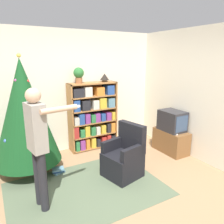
# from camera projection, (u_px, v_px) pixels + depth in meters

# --- Properties ---
(ground_plane) EXTENTS (14.00, 14.00, 0.00)m
(ground_plane) POSITION_uv_depth(u_px,v_px,m) (115.00, 196.00, 3.29)
(ground_plane) COLOR #9E7A56
(wall_back) EXTENTS (8.00, 0.10, 2.60)m
(wall_back) POSITION_uv_depth(u_px,v_px,m) (67.00, 92.00, 4.73)
(wall_back) COLOR silver
(wall_back) RESTS_ON ground_plane
(wall_right) EXTENTS (0.10, 8.00, 2.60)m
(wall_right) POSITION_uv_depth(u_px,v_px,m) (216.00, 98.00, 4.00)
(wall_right) COLOR silver
(wall_right) RESTS_ON ground_plane
(area_rug) EXTENTS (2.36, 1.67, 0.01)m
(area_rug) POSITION_uv_depth(u_px,v_px,m) (87.00, 189.00, 3.46)
(area_rug) COLOR #56664C
(area_rug) RESTS_ON ground_plane
(bookshelf) EXTENTS (1.08, 0.33, 1.50)m
(bookshelf) POSITION_uv_depth(u_px,v_px,m) (93.00, 117.00, 4.89)
(bookshelf) COLOR #A8703D
(bookshelf) RESTS_ON ground_plane
(tv_stand) EXTENTS (0.40, 0.77, 0.49)m
(tv_stand) POSITION_uv_depth(u_px,v_px,m) (171.00, 141.00, 4.78)
(tv_stand) COLOR brown
(tv_stand) RESTS_ON ground_plane
(television) EXTENTS (0.39, 0.55, 0.43)m
(television) POSITION_uv_depth(u_px,v_px,m) (172.00, 121.00, 4.67)
(television) COLOR #28282D
(television) RESTS_ON tv_stand
(game_remote) EXTENTS (0.04, 0.12, 0.02)m
(game_remote) POSITION_uv_depth(u_px,v_px,m) (175.00, 134.00, 4.47)
(game_remote) COLOR white
(game_remote) RESTS_ON tv_stand
(christmas_tree) EXTENTS (1.15, 1.15, 2.10)m
(christmas_tree) POSITION_uv_depth(u_px,v_px,m) (24.00, 112.00, 3.73)
(christmas_tree) COLOR #4C3323
(christmas_tree) RESTS_ON ground_plane
(armchair) EXTENTS (0.68, 0.67, 0.92)m
(armchair) POSITION_uv_depth(u_px,v_px,m) (124.00, 158.00, 3.80)
(armchair) COLOR black
(armchair) RESTS_ON ground_plane
(standing_person) EXTENTS (0.68, 0.46, 1.67)m
(standing_person) POSITION_uv_depth(u_px,v_px,m) (38.00, 140.00, 2.83)
(standing_person) COLOR #232328
(standing_person) RESTS_ON ground_plane
(potted_plant) EXTENTS (0.22, 0.22, 0.33)m
(potted_plant) POSITION_uv_depth(u_px,v_px,m) (79.00, 74.00, 4.52)
(potted_plant) COLOR #935B38
(potted_plant) RESTS_ON bookshelf
(table_lamp) EXTENTS (0.20, 0.20, 0.18)m
(table_lamp) POSITION_uv_depth(u_px,v_px,m) (105.00, 77.00, 4.84)
(table_lamp) COLOR #473828
(table_lamp) RESTS_ON bookshelf
(book_pile_near_tree) EXTENTS (0.24, 0.18, 0.10)m
(book_pile_near_tree) POSITION_uv_depth(u_px,v_px,m) (58.00, 171.00, 3.92)
(book_pile_near_tree) COLOR #5B899E
(book_pile_near_tree) RESTS_ON ground_plane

